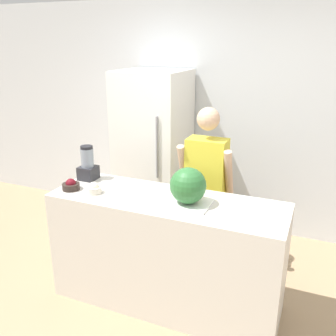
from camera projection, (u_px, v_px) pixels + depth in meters
name	position (u px, v px, depth m)	size (l,w,h in m)	color
ground_plane	(151.00, 323.00, 2.99)	(14.00, 14.00, 0.00)	tan
wall_back	(223.00, 118.00, 4.28)	(8.00, 0.06, 2.60)	silver
counter_island	(167.00, 252.00, 3.11)	(1.89, 0.62, 0.96)	beige
refrigerator	(154.00, 153.00, 4.29)	(0.72, 0.76, 1.85)	white
person	(206.00, 189.00, 3.52)	(0.51, 0.26, 1.59)	#333338
cutting_board	(188.00, 204.00, 2.86)	(0.34, 0.29, 0.01)	white
watermelon	(188.00, 186.00, 2.81)	(0.28, 0.28, 0.28)	#2D6B33
bowl_cherries	(71.00, 185.00, 3.13)	(0.15, 0.15, 0.10)	#2D231E
bowl_cream	(94.00, 189.00, 3.06)	(0.12, 0.12, 0.10)	beige
blender	(88.00, 165.00, 3.34)	(0.15, 0.15, 0.31)	#28282D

